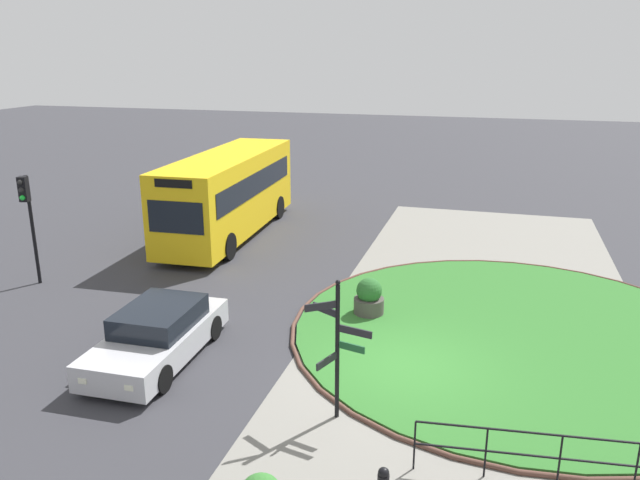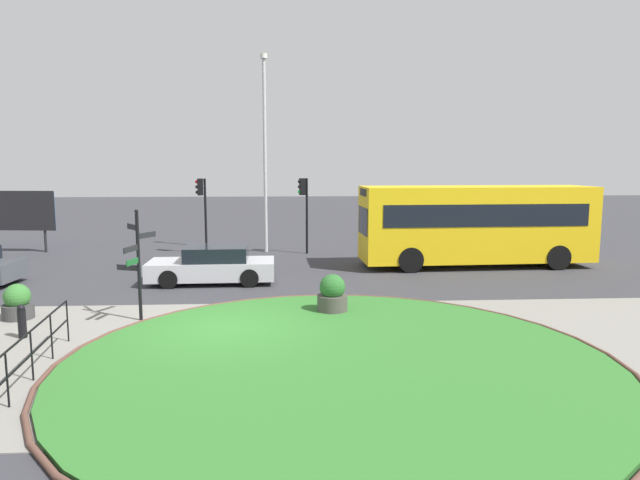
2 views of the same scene
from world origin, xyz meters
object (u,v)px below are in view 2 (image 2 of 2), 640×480
object	(u,v)px
lamppost_tall	(265,149)
traffic_light_far	(202,199)
planter_near_signpost	(332,296)
planter_kerbside	(18,303)
bus_yellow	(476,224)
traffic_light_near	(304,198)
signpost_directional	(137,258)
bollard_foreground	(22,321)
car_far_lane	(213,265)
billboard_left	(10,212)

from	to	relation	value
lamppost_tall	traffic_light_far	bearing A→B (deg)	-170.97
traffic_light_far	planter_near_signpost	size ratio (longest dim) A/B	3.11
planter_kerbside	bus_yellow	bearing A→B (deg)	25.49
traffic_light_near	planter_kerbside	bearing A→B (deg)	39.64
signpost_directional	bus_yellow	size ratio (longest dim) A/B	0.32
lamppost_tall	planter_near_signpost	bearing A→B (deg)	-78.67
bollard_foreground	car_far_lane	xyz separation A→B (m)	(3.77, 6.25, 0.19)
traffic_light_near	planter_kerbside	xyz separation A→B (m)	(-8.12, -10.87, -2.17)
bus_yellow	traffic_light_near	world-z (taller)	traffic_light_near
signpost_directional	bollard_foreground	bearing A→B (deg)	-149.69
planter_kerbside	car_far_lane	bearing A→B (deg)	43.73
bollard_foreground	lamppost_tall	size ratio (longest dim) A/B	0.09
signpost_directional	car_far_lane	xyz separation A→B (m)	(1.35, 4.84, -1.09)
traffic_light_far	planter_near_signpost	distance (m)	12.36
traffic_light_far	bus_yellow	bearing A→B (deg)	155.09
traffic_light_near	billboard_left	size ratio (longest dim) A/B	0.81
bollard_foreground	billboard_left	size ratio (longest dim) A/B	0.19
bollard_foreground	planter_kerbside	bearing A→B (deg)	117.61
bus_yellow	signpost_directional	bearing A→B (deg)	30.42
planter_near_signpost	signpost_directional	bearing A→B (deg)	-175.56
traffic_light_near	lamppost_tall	distance (m)	3.01
traffic_light_far	planter_near_signpost	xyz separation A→B (m)	(5.23, -11.00, -2.09)
planter_near_signpost	planter_kerbside	size ratio (longest dim) A/B	1.16
bollard_foreground	billboard_left	world-z (taller)	billboard_left
traffic_light_far	lamppost_tall	bearing A→B (deg)	-177.62
bollard_foreground	planter_near_signpost	bearing A→B (deg)	13.34
traffic_light_near	lamppost_tall	xyz separation A→B (m)	(-1.81, 0.66, 2.32)
traffic_light_near	signpost_directional	bearing A→B (deg)	53.32
traffic_light_near	planter_kerbside	world-z (taller)	traffic_light_near
signpost_directional	bollard_foreground	distance (m)	3.08
traffic_light_near	planter_near_signpost	world-z (taller)	traffic_light_near
bollard_foreground	car_far_lane	size ratio (longest dim) A/B	0.19
car_far_lane	traffic_light_far	world-z (taller)	traffic_light_far
bollard_foreground	bus_yellow	xyz separation A→B (m)	(14.18, 8.96, 1.34)
signpost_directional	planter_kerbside	xyz separation A→B (m)	(-3.34, 0.35, -1.28)
car_far_lane	billboard_left	xyz separation A→B (m)	(-10.58, 7.69, 1.33)
bus_yellow	car_far_lane	bearing A→B (deg)	12.32
car_far_lane	planter_near_signpost	xyz separation A→B (m)	(3.91, -4.43, -0.11)
traffic_light_near	planter_near_signpost	size ratio (longest dim) A/B	3.12
car_far_lane	planter_kerbside	size ratio (longest dim) A/B	4.54
car_far_lane	bus_yellow	bearing A→B (deg)	-166.65
billboard_left	car_far_lane	bearing A→B (deg)	-30.03
bollard_foreground	traffic_light_near	xyz separation A→B (m)	(7.20, 12.63, 2.18)
traffic_light_far	lamppost_tall	xyz separation A→B (m)	(2.93, 0.47, 2.32)
bollard_foreground	signpost_directional	bearing A→B (deg)	30.31
billboard_left	planter_kerbside	size ratio (longest dim) A/B	4.48
signpost_directional	billboard_left	bearing A→B (deg)	126.37
traffic_light_near	bollard_foreground	bearing A→B (deg)	46.72
billboard_left	traffic_light_near	bearing A→B (deg)	0.63
planter_kerbside	billboard_left	bearing A→B (deg)	115.79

